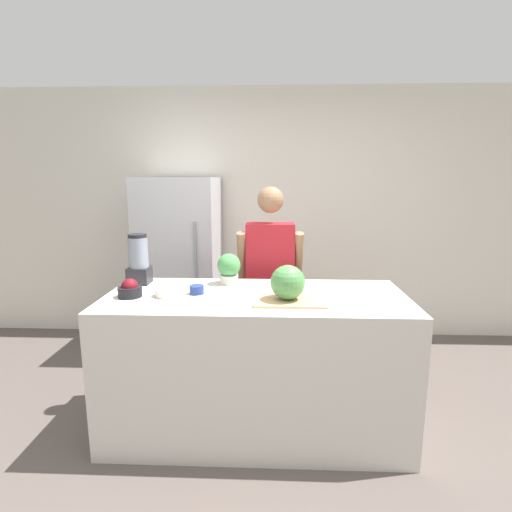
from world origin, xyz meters
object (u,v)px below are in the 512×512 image
Objects in this scene: person at (270,283)px; blender at (139,260)px; watermelon at (288,282)px; bowl_cream at (169,291)px; bowl_small_blue at (197,290)px; bowl_cherries at (130,289)px; refrigerator at (181,265)px; potted_plant at (229,268)px.

blender is at bearing -153.42° from person.
watermelon is (0.11, -0.85, 0.23)m from person.
person is at bearing 49.61° from bowl_cream.
bowl_small_blue is at bearing 166.85° from watermelon.
bowl_cream is (0.24, 0.03, -0.02)m from bowl_cherries.
bowl_cherries is at bearing -168.66° from bowl_small_blue.
blender is (-1.05, 0.38, 0.05)m from watermelon.
refrigerator reaches higher than potted_plant.
refrigerator is at bearing 119.35° from potted_plant.
refrigerator is 1.40m from bowl_cream.
person is at bearing 56.20° from bowl_small_blue.
bowl_small_blue is at bearing -27.87° from blender.
watermelon reaches higher than bowl_cherries.
potted_plant is at bearing 2.17° from blender.
blender is (-0.29, 0.30, 0.14)m from bowl_cream.
bowl_cherries is at bearing 176.88° from watermelon.
watermelon is 1.25× the size of bowl_cream.
bowl_cherries is at bearing -172.68° from bowl_cream.
watermelon reaches higher than bowl_cream.
person reaches higher than watermelon.
person is 17.39× the size of bowl_small_blue.
refrigerator is 1.22m from potted_plant.
person reaches higher than potted_plant.
bowl_cherries is (-1.00, 0.05, -0.07)m from watermelon.
refrigerator is at bearing 145.49° from person.
person reaches higher than bowl_cream.
watermelon is 0.61m from bowl_small_blue.
refrigerator is 4.73× the size of blender.
person is 10.75× the size of bowl_cherries.
refrigerator is 1.39m from bowl_small_blue.
bowl_cherries is 1.62× the size of bowl_small_blue.
bowl_cherries reaches higher than bowl_cream.
refrigerator is 7.97× the size of watermelon.
refrigerator is at bearing 124.39° from watermelon.
person reaches higher than bowl_cherries.
blender reaches higher than bowl_cream.
bowl_cherries is 0.42m from bowl_small_blue.
person is at bearing -34.51° from refrigerator.
bowl_small_blue is 0.26× the size of blender.
bowl_cherries is at bearing -90.27° from refrigerator.
bowl_cream is (-0.76, 0.09, -0.09)m from watermelon.
bowl_small_blue is (-0.59, 0.14, -0.09)m from watermelon.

